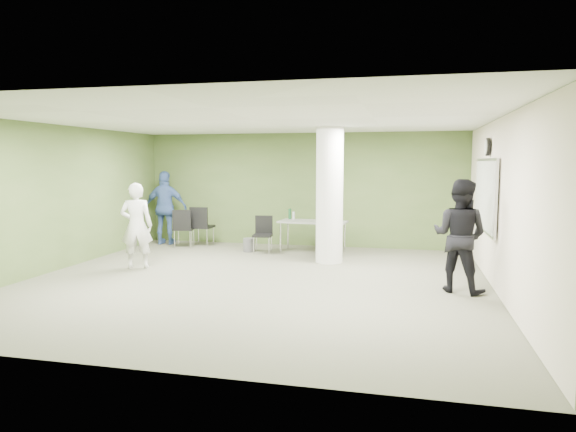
% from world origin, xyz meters
% --- Properties ---
extents(floor, '(8.00, 8.00, 0.00)m').
position_xyz_m(floor, '(0.00, 0.00, 0.00)').
color(floor, '#555443').
rests_on(floor, ground).
extents(ceiling, '(8.00, 8.00, 0.00)m').
position_xyz_m(ceiling, '(0.00, 0.00, 2.80)').
color(ceiling, white).
rests_on(ceiling, wall_back).
extents(wall_back, '(8.00, 2.80, 0.02)m').
position_xyz_m(wall_back, '(0.00, 4.00, 1.40)').
color(wall_back, '#465E2C').
rests_on(wall_back, floor).
extents(wall_left, '(0.02, 8.00, 2.80)m').
position_xyz_m(wall_left, '(-4.00, 0.00, 1.40)').
color(wall_left, '#465E2C').
rests_on(wall_left, floor).
extents(wall_right_cream, '(0.02, 8.00, 2.80)m').
position_xyz_m(wall_right_cream, '(4.00, 0.00, 1.40)').
color(wall_right_cream, beige).
rests_on(wall_right_cream, floor).
extents(column, '(0.56, 0.56, 2.80)m').
position_xyz_m(column, '(1.00, 2.00, 1.40)').
color(column, silver).
rests_on(column, floor).
extents(whiteboard, '(0.05, 2.30, 1.30)m').
position_xyz_m(whiteboard, '(3.92, 1.20, 1.50)').
color(whiteboard, silver).
rests_on(whiteboard, wall_right_cream).
extents(wall_clock, '(0.06, 0.32, 0.32)m').
position_xyz_m(wall_clock, '(3.92, 1.20, 2.35)').
color(wall_clock, black).
rests_on(wall_clock, wall_right_cream).
extents(folding_table, '(1.60, 0.81, 0.98)m').
position_xyz_m(folding_table, '(0.43, 3.08, 0.68)').
color(folding_table, gray).
rests_on(folding_table, floor).
extents(wastebasket, '(0.27, 0.27, 0.32)m').
position_xyz_m(wastebasket, '(-1.01, 2.82, 0.16)').
color(wastebasket, '#4C4C4C').
rests_on(wastebasket, floor).
extents(chair_back_left, '(0.54, 0.54, 0.93)m').
position_xyz_m(chair_back_left, '(-2.75, 3.00, 0.55)').
color(chair_back_left, black).
rests_on(chair_back_left, floor).
extents(chair_back_right, '(0.50, 0.50, 0.99)m').
position_xyz_m(chair_back_right, '(-2.39, 3.26, 0.58)').
color(chair_back_right, black).
rests_on(chair_back_right, floor).
extents(chair_table_left, '(0.47, 0.47, 0.85)m').
position_xyz_m(chair_table_left, '(-0.65, 2.76, 0.49)').
color(chair_table_left, black).
rests_on(chair_table_left, floor).
extents(chair_table_right, '(0.55, 0.55, 0.92)m').
position_xyz_m(chair_table_right, '(0.86, 2.77, 0.54)').
color(chair_table_right, black).
rests_on(chair_table_right, floor).
extents(woman_white, '(0.72, 0.59, 1.69)m').
position_xyz_m(woman_white, '(-2.59, 0.53, 0.84)').
color(woman_white, silver).
rests_on(woman_white, floor).
extents(man_black, '(1.09, 0.99, 1.82)m').
position_xyz_m(man_black, '(3.40, 0.05, 0.91)').
color(man_black, black).
rests_on(man_black, floor).
extents(man_blue, '(1.13, 0.57, 1.86)m').
position_xyz_m(man_blue, '(-3.40, 3.40, 0.93)').
color(man_blue, '#3E5D9B').
rests_on(man_blue, floor).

